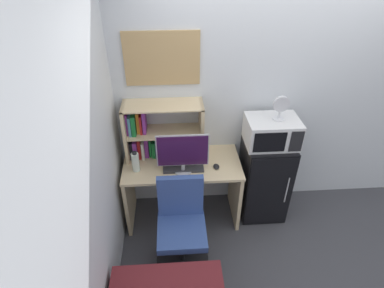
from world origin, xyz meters
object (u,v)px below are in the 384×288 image
object	(u,v)px
desk_fan	(281,107)
wall_corkboard	(162,59)
desk_chair	(182,229)
monitor	(183,152)
water_bottle	(136,162)
computer_mouse	(216,166)
mini_fridge	(264,178)
microwave	(272,132)
hutch_bookshelf	(153,133)
keyboard	(183,168)

from	to	relation	value
desk_fan	wall_corkboard	xyz separation A→B (m)	(-1.10, 0.25, 0.40)
desk_fan	desk_chair	size ratio (longest dim) A/B	0.27
monitor	wall_corkboard	world-z (taller)	wall_corkboard
desk_fan	wall_corkboard	size ratio (longest dim) A/B	0.35
wall_corkboard	water_bottle	bearing A→B (deg)	-128.72
computer_mouse	desk_fan	size ratio (longest dim) A/B	0.35
mini_fridge	microwave	world-z (taller)	microwave
desk_fan	wall_corkboard	distance (m)	1.20
hutch_bookshelf	wall_corkboard	distance (m)	0.74
hutch_bookshelf	desk_chair	xyz separation A→B (m)	(0.25, -0.72, -0.64)
water_bottle	microwave	size ratio (longest dim) A/B	0.43
desk_fan	hutch_bookshelf	bearing A→B (deg)	173.88
desk_fan	water_bottle	bearing A→B (deg)	-175.05
microwave	keyboard	bearing A→B (deg)	-170.88
microwave	desk_fan	size ratio (longest dim) A/B	2.07
desk_fan	keyboard	bearing A→B (deg)	-171.64
monitor	wall_corkboard	size ratio (longest dim) A/B	0.72
computer_mouse	wall_corkboard	world-z (taller)	wall_corkboard
wall_corkboard	monitor	bearing A→B (deg)	-69.02
computer_mouse	desk_fan	bearing A→B (deg)	12.60
mini_fridge	keyboard	bearing A→B (deg)	-171.07
computer_mouse	mini_fridge	bearing A→B (deg)	13.80
keyboard	desk_chair	xyz separation A→B (m)	(-0.04, -0.45, -0.38)
microwave	computer_mouse	bearing A→B (deg)	-165.91
monitor	desk_chair	world-z (taller)	monitor
desk_fan	wall_corkboard	world-z (taller)	wall_corkboard
keyboard	desk_chair	bearing A→B (deg)	-95.38
desk_chair	wall_corkboard	xyz separation A→B (m)	(-0.12, 0.84, 1.36)
microwave	desk_fan	world-z (taller)	desk_fan
hutch_bookshelf	computer_mouse	size ratio (longest dim) A/B	9.13
desk_chair	keyboard	bearing A→B (deg)	84.62
keyboard	desk_fan	world-z (taller)	desk_fan
mini_fridge	microwave	bearing A→B (deg)	89.85
computer_mouse	desk_fan	world-z (taller)	desk_fan
keyboard	computer_mouse	distance (m)	0.33
computer_mouse	water_bottle	xyz separation A→B (m)	(-0.80, 0.01, 0.09)
desk_chair	microwave	bearing A→B (deg)	32.42
water_bottle	desk_fan	xyz separation A→B (m)	(1.40, 0.12, 0.49)
microwave	desk_fan	distance (m)	0.28
computer_mouse	microwave	xyz separation A→B (m)	(0.56, 0.14, 0.30)
hutch_bookshelf	monitor	xyz separation A→B (m)	(0.29, -0.30, -0.05)
mini_fridge	desk_chair	distance (m)	1.11
computer_mouse	desk_chair	bearing A→B (deg)	-129.49
hutch_bookshelf	water_bottle	size ratio (longest dim) A/B	3.55
keyboard	water_bottle	size ratio (longest dim) A/B	1.82
microwave	monitor	bearing A→B (deg)	-169.23
desk_fan	desk_chair	distance (m)	1.49
computer_mouse	wall_corkboard	distance (m)	1.16
monitor	keyboard	xyz separation A→B (m)	(0.00, 0.03, -0.22)
desk_chair	computer_mouse	bearing A→B (deg)	50.51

